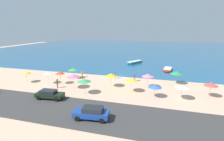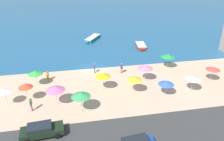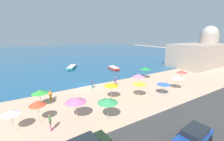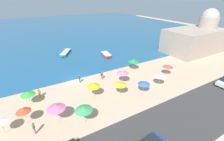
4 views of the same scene
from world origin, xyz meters
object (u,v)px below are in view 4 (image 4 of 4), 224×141
Objects in this scene: bather_3 at (39,93)px; beach_umbrella_0 at (84,109)px; bather_2 at (79,78)px; beach_umbrella_10 at (134,61)px; beach_umbrella_2 at (160,76)px; skiff_nearshore at (66,53)px; bather_1 at (102,75)px; beach_umbrella_12 at (144,83)px; bather_0 at (34,128)px; skiff_offshore at (106,55)px; beach_umbrella_1 at (120,84)px; beach_umbrella_11 at (123,72)px; harbor_fortress at (197,38)px; beach_umbrella_7 at (0,121)px; beach_umbrella_9 at (56,107)px; beach_umbrella_4 at (168,66)px; beach_umbrella_8 at (93,85)px; beach_umbrella_5 at (23,110)px; beach_umbrella_6 at (28,93)px.

beach_umbrella_0 is at bearing -62.62° from bather_3.
beach_umbrella_10 is at bearing -2.33° from bather_2.
skiff_nearshore is at bearing 113.67° from beach_umbrella_2.
bather_1 reaches higher than bather_2.
beach_umbrella_12 is at bearing -176.22° from beach_umbrella_2.
skiff_nearshore is (10.12, 26.25, -0.60)m from bather_0.
beach_umbrella_12 reaches higher than skiff_offshore.
bather_3 is (-11.98, 5.99, -1.36)m from beach_umbrella_1.
bather_2 is 17.38m from skiff_nearshore.
bather_1 is (-8.35, 7.35, -1.15)m from beach_umbrella_2.
beach_umbrella_10 reaches higher than beach_umbrella_2.
beach_umbrella_12 is at bearing -44.46° from bather_2.
beach_umbrella_12 is at bearing -74.43° from skiff_nearshore.
beach_umbrella_11 is 29.83m from harbor_fortress.
beach_umbrella_11 is 4.64m from beach_umbrella_12.
bather_0 is at bearing -29.13° from beach_umbrella_7.
skiff_nearshore is (7.16, 25.52, -1.98)m from beach_umbrella_9.
harbor_fortress is (35.03, -16.19, 3.60)m from skiff_nearshore.
skiff_offshore is (13.78, 20.53, -1.96)m from beach_umbrella_0.
beach_umbrella_4 is 0.91× the size of beach_umbrella_9.
bather_2 is at bearing 160.62° from beach_umbrella_4.
beach_umbrella_8 reaches higher than beach_umbrella_10.
skiff_offshore is at bearing 160.05° from harbor_fortress.
beach_umbrella_8 is at bearing 7.21° from beach_umbrella_7.
beach_umbrella_8 is at bearing -167.67° from beach_umbrella_11.
bather_0 is (3.21, -1.79, -1.12)m from beach_umbrella_7.
beach_umbrella_1 is 1.20× the size of beach_umbrella_12.
harbor_fortress reaches higher than beach_umbrella_1.
bather_1 is (16.18, 6.25, -1.16)m from beach_umbrella_7.
beach_umbrella_5 is at bearing 109.18° from bather_0.
beach_umbrella_7 is at bearing -148.86° from bather_2.
beach_umbrella_4 is at bearing -69.80° from skiff_offshore.
beach_umbrella_8 reaches higher than skiff_offshore.
beach_umbrella_2 is at bearing -0.11° from beach_umbrella_9.
beach_umbrella_0 is at bearing -11.86° from bather_0.
skiff_nearshore is (-11.20, 25.56, -1.71)m from beach_umbrella_2.
skiff_offshore is at bearing 42.93° from bather_2.
beach_umbrella_11 is at bearing -105.11° from skiff_offshore.
bather_3 is (-15.97, 7.26, -0.96)m from beach_umbrella_12.
beach_umbrella_10 is 1.24× the size of beach_umbrella_12.
harbor_fortress is (32.19, 2.02, 3.04)m from bather_1.
beach_umbrella_0 is 9.67m from beach_umbrella_7.
beach_umbrella_7 is 27.91m from skiff_nearshore.
beach_umbrella_11 is 16.60m from bather_0.
beach_umbrella_1 is 0.44× the size of skiff_nearshore.
beach_umbrella_7 is at bearing -123.94° from beach_umbrella_6.
beach_umbrella_11 reaches higher than beach_umbrella_1.
beach_umbrella_6 is at bearing 165.18° from beach_umbrella_2.
skiff_offshore is at bearing 74.89° from beach_umbrella_11.
beach_umbrella_4 reaches higher than skiff_nearshore.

